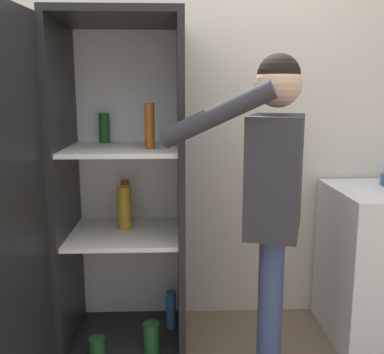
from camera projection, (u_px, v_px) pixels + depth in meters
name	position (u px, v px, depth m)	size (l,w,h in m)	color
wall_back	(160.00, 119.00, 2.78)	(7.00, 0.06, 2.55)	beige
refrigerator	(105.00, 195.00, 2.38)	(0.78, 1.30, 1.83)	black
person	(273.00, 182.00, 2.12)	(0.73, 0.54, 1.61)	#384770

